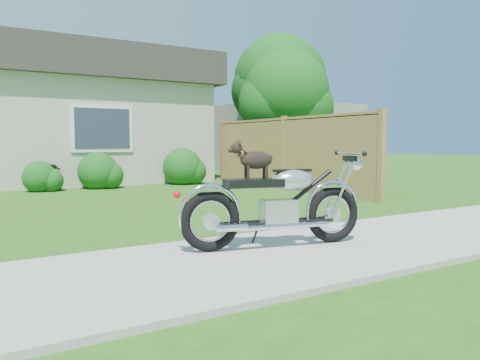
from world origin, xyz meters
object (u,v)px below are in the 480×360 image
tree_near (291,97)px  potted_plant_right (55,177)px  fence (284,153)px  motorcycle_with_dog (278,202)px  tree_far (284,85)px

tree_near → potted_plant_right: size_ratio=5.85×
tree_near → potted_plant_right: bearing=174.9°
fence → motorcycle_with_dog: fence is taller
tree_far → motorcycle_with_dog: bearing=-127.0°
potted_plant_right → motorcycle_with_dog: (0.93, -8.30, 0.20)m
tree_near → motorcycle_with_dog: 10.03m
tree_near → motorcycle_with_dog: size_ratio=1.89×
tree_near → motorcycle_with_dog: (-6.10, -7.68, -2.10)m
tree_near → motorcycle_with_dog: tree_near is taller
potted_plant_right → motorcycle_with_dog: 8.36m
fence → motorcycle_with_dog: size_ratio=3.01×
fence → tree_far: 6.00m
tree_near → tree_far: tree_far is taller
tree_far → tree_near: bearing=-121.6°
fence → potted_plant_right: bearing=151.4°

